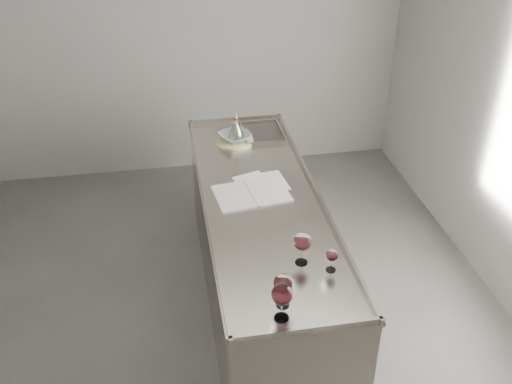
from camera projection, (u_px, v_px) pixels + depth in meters
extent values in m
cube|color=#4F4C4A|center=(196.00, 346.00, 3.87)|extent=(4.50, 5.00, 0.02)
cube|color=gray|center=(165.00, 33.00, 5.21)|extent=(4.50, 0.02, 2.80)
cube|color=gray|center=(261.00, 256.00, 3.94)|extent=(0.75, 2.40, 0.92)
cube|color=gray|center=(262.00, 199.00, 3.69)|extent=(0.77, 2.42, 0.02)
cube|color=gray|center=(307.00, 329.00, 2.68)|extent=(0.77, 0.02, 0.03)
cube|color=gray|center=(235.00, 119.00, 4.67)|extent=(0.77, 0.02, 0.03)
cube|color=gray|center=(205.00, 201.00, 3.62)|extent=(0.02, 2.42, 0.03)
cube|color=gray|center=(316.00, 191.00, 3.73)|extent=(0.02, 2.42, 0.03)
cube|color=#595654|center=(262.00, 134.00, 4.48)|extent=(0.30, 0.38, 0.01)
cylinder|color=white|center=(281.00, 317.00, 2.77)|extent=(0.07, 0.07, 0.00)
cylinder|color=white|center=(282.00, 309.00, 2.74)|extent=(0.01, 0.01, 0.10)
ellipsoid|color=white|center=(282.00, 294.00, 2.69)|extent=(0.11, 0.11, 0.11)
cylinder|color=#3D080C|center=(282.00, 298.00, 2.70)|extent=(0.08, 0.08, 0.02)
cylinder|color=white|center=(283.00, 305.00, 2.84)|extent=(0.07, 0.07, 0.00)
cylinder|color=white|center=(283.00, 297.00, 2.82)|extent=(0.01, 0.01, 0.09)
ellipsoid|color=white|center=(283.00, 283.00, 2.77)|extent=(0.10, 0.10, 0.10)
cylinder|color=#35070B|center=(283.00, 287.00, 2.78)|extent=(0.07, 0.07, 0.02)
cylinder|color=white|center=(301.00, 262.00, 3.13)|extent=(0.07, 0.07, 0.00)
cylinder|color=white|center=(302.00, 255.00, 3.10)|extent=(0.01, 0.01, 0.10)
ellipsoid|color=white|center=(302.00, 241.00, 3.05)|extent=(0.10, 0.10, 0.11)
cylinder|color=#35070B|center=(302.00, 245.00, 3.06)|extent=(0.07, 0.07, 0.02)
cylinder|color=white|center=(331.00, 270.00, 3.07)|extent=(0.05, 0.05, 0.00)
cylinder|color=white|center=(331.00, 264.00, 3.05)|extent=(0.01, 0.01, 0.07)
ellipsoid|color=white|center=(332.00, 255.00, 3.02)|extent=(0.07, 0.07, 0.07)
cylinder|color=#32060E|center=(332.00, 257.00, 3.03)|extent=(0.05, 0.05, 0.02)
cube|color=white|center=(234.00, 196.00, 3.69)|extent=(0.27, 0.35, 0.01)
cube|color=white|center=(269.00, 191.00, 3.75)|extent=(0.27, 0.35, 0.01)
cylinder|color=white|center=(252.00, 193.00, 3.72)|extent=(0.05, 0.33, 0.01)
cube|color=silver|center=(272.00, 182.00, 3.86)|extent=(0.22, 0.29, 0.00)
cube|color=silver|center=(255.00, 184.00, 3.83)|extent=(0.29, 0.35, 0.00)
cylinder|color=beige|center=(235.00, 141.00, 4.35)|extent=(0.29, 0.29, 0.02)
imported|color=#92A7AA|center=(235.00, 137.00, 4.33)|extent=(0.31, 0.31, 0.06)
cone|color=#9E958C|center=(236.00, 132.00, 4.36)|extent=(0.16, 0.16, 0.14)
cylinder|color=#9E958C|center=(236.00, 122.00, 4.31)|extent=(0.03, 0.03, 0.03)
cylinder|color=#9A632A|center=(236.00, 118.00, 4.30)|extent=(0.04, 0.04, 0.02)
cone|color=#9E958C|center=(236.00, 115.00, 4.28)|extent=(0.03, 0.03, 0.05)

